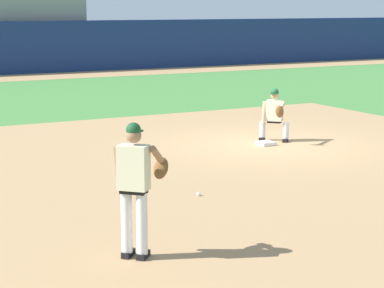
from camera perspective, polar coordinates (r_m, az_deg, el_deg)
name	(u,v)px	position (r m, az deg, el deg)	size (l,w,h in m)	color
ground_plane	(266,145)	(18.39, 5.64, -0.09)	(160.00, 160.00, 0.00)	#47843D
infield_dirt_patch	(219,185)	(14.24, 2.08, -3.16)	(18.00, 18.00, 0.01)	tan
warning_track_strip	(32,77)	(36.58, -12.09, 5.01)	(48.00, 3.20, 0.01)	tan
first_base_bag	(266,143)	(18.38, 5.65, 0.05)	(0.38, 0.38, 0.09)	white
baseball	(199,194)	(13.44, 0.51, -3.83)	(0.07, 0.07, 0.07)	white
pitcher	(136,182)	(9.99, -4.30, -2.89)	(0.85, 0.56, 1.86)	black
first_baseman	(275,113)	(18.76, 6.32, 2.38)	(0.74, 1.08, 1.34)	black
outfield_wall	(20,48)	(38.41, -13.01, 7.17)	(48.00, 0.50, 2.60)	navy
stadium_seating_block	(4,22)	(41.16, -14.16, 8.97)	(7.72, 4.20, 4.90)	gray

